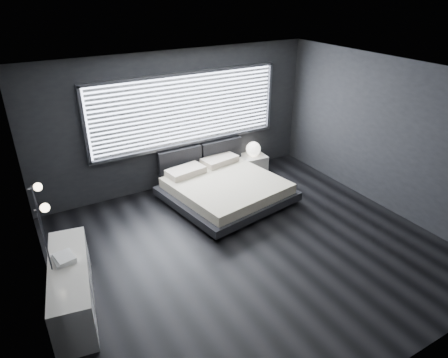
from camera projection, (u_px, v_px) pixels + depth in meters
room at (252, 171)px, 5.99m from camera, size 6.04×6.00×2.80m
window at (187, 110)px, 8.07m from camera, size 4.14×0.09×1.52m
headboard at (201, 156)px, 8.61m from camera, size 1.96×0.16×0.52m
sconce_near at (45, 208)px, 4.65m from camera, size 0.18×0.11×0.11m
sconce_far at (38, 187)px, 5.12m from camera, size 0.18×0.11×0.11m
wall_art_upper at (39, 215)px, 4.04m from camera, size 0.01×0.48×0.48m
wall_art_lower at (45, 241)px, 4.44m from camera, size 0.01×0.48×0.48m
bed at (225, 188)px, 7.94m from camera, size 2.47×2.39×0.56m
nightstand at (252, 163)px, 9.23m from camera, size 0.64×0.55×0.35m
orb_lamp at (253, 149)px, 9.08m from camera, size 0.33×0.33×0.33m
dresser at (72, 287)px, 5.27m from camera, size 0.78×1.80×0.70m
book_stack at (64, 258)px, 5.21m from camera, size 0.28×0.36×0.07m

